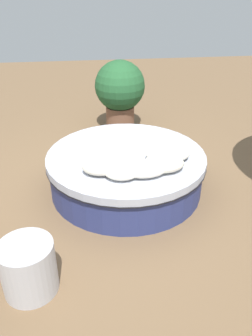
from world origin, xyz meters
TOP-DOWN VIEW (x-y plane):
  - ground_plane at (0.00, 0.00)m, footprint 16.00×16.00m
  - round_bed at (0.00, 0.00)m, footprint 2.01×2.01m
  - throw_pillow_0 at (-0.32, -0.41)m, footprint 0.47×0.36m
  - throw_pillow_1 at (-0.11, -0.53)m, footprint 0.42×0.37m
  - throw_pillow_2 at (0.13, -0.53)m, footprint 0.51×0.33m
  - throw_pillow_3 at (0.38, -0.45)m, footprint 0.47×0.37m
  - throw_pillow_4 at (0.48, -0.21)m, footprint 0.54×0.37m
  - planter at (0.16, 2.04)m, footprint 0.88×0.88m
  - side_table at (-1.06, -1.52)m, footprint 0.48×0.48m

SIDE VIEW (x-z plane):
  - ground_plane at x=0.00m, z-range 0.00..0.00m
  - side_table at x=-1.06m, z-range 0.00..0.50m
  - round_bed at x=0.00m, z-range 0.01..0.52m
  - throw_pillow_1 at x=-0.11m, z-range 0.51..0.66m
  - throw_pillow_0 at x=-0.32m, z-range 0.51..0.66m
  - throw_pillow_2 at x=0.13m, z-range 0.51..0.67m
  - throw_pillow_4 at x=0.48m, z-range 0.51..0.68m
  - throw_pillow_3 at x=0.38m, z-range 0.51..0.68m
  - planter at x=0.16m, z-range 0.10..1.33m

